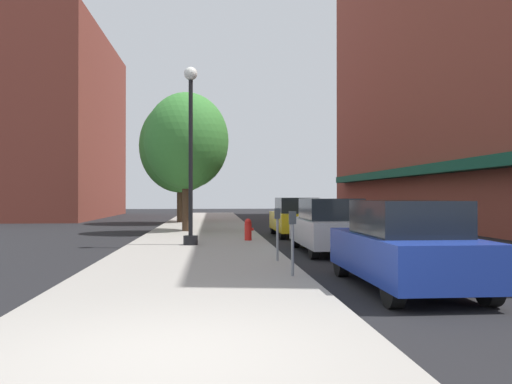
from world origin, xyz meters
TOP-DOWN VIEW (x-y plane):
  - ground_plane at (4.00, 18.00)m, footprint 90.00×90.00m
  - sidewalk_slab at (0.00, 19.00)m, footprint 4.80×50.00m
  - building_right_brick at (14.99, 22.00)m, footprint 6.80×40.00m
  - building_far_background at (-11.01, 37.00)m, footprint 6.80×18.00m
  - lamppost at (-0.29, 11.84)m, footprint 0.48×0.48m
  - fire_hydrant at (1.73, 13.41)m, footprint 0.33×0.26m
  - parking_meter_near at (2.05, 7.40)m, footprint 0.14×0.09m
  - parking_meter_far at (2.05, 4.97)m, footprint 0.14×0.09m
  - tree_near at (-0.75, 18.58)m, footprint 3.87×3.87m
  - tree_mid at (-1.54, 26.75)m, footprint 4.99×4.99m
  - car_blue at (4.00, 3.96)m, footprint 1.80×4.30m
  - car_silver at (4.00, 10.18)m, footprint 1.80×4.30m
  - car_yellow at (4.00, 16.55)m, footprint 1.80×4.30m

SIDE VIEW (x-z plane):
  - ground_plane at x=4.00m, z-range 0.00..0.00m
  - sidewalk_slab at x=0.00m, z-range 0.00..0.12m
  - fire_hydrant at x=1.73m, z-range 0.12..0.91m
  - car_blue at x=4.00m, z-range -0.02..1.64m
  - car_silver at x=4.00m, z-range -0.02..1.64m
  - car_yellow at x=4.00m, z-range -0.02..1.64m
  - parking_meter_near at x=2.05m, z-range 0.29..1.60m
  - parking_meter_far at x=2.05m, z-range 0.29..1.60m
  - lamppost at x=-0.29m, z-range 0.25..6.15m
  - tree_near at x=-0.75m, z-range 1.06..7.44m
  - tree_mid at x=-1.54m, z-range 1.02..8.57m
  - building_far_background at x=-11.01m, z-range -0.02..14.39m
  - building_right_brick at x=14.99m, z-range -0.02..20.14m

